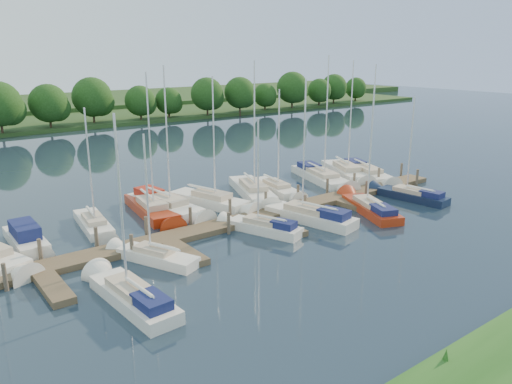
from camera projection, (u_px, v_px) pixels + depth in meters
ground at (333, 251)px, 32.10m from camera, size 260.00×260.00×0.00m
dock at (264, 219)px, 37.66m from camera, size 40.00×6.00×0.40m
mooring_pilings at (255, 210)px, 38.42m from camera, size 38.24×2.84×2.00m
far_shore at (34, 120)px, 89.68m from camera, size 180.00×30.00×0.60m
distant_hill at (4, 106)px, 108.79m from camera, size 220.00×40.00×1.40m
treeline at (64, 105)px, 79.83m from camera, size 145.07×9.68×8.10m
motorboat at (27, 241)px, 32.88m from camera, size 1.84×6.35×1.91m
sailboat_n_2 at (95, 226)px, 36.02m from camera, size 2.42×7.21×9.09m
sailboat_n_3 at (153, 211)px, 39.15m from camera, size 3.02×9.01×11.46m
sailboat_n_4 at (167, 207)px, 40.08m from camera, size 3.23×9.39×11.89m
sailboat_n_5 at (213, 203)px, 41.40m from camera, size 4.05×8.59×11.03m
sailboat_n_6 at (254, 193)px, 44.27m from camera, size 4.91×9.48×12.13m
sailboat_n_7 at (277, 189)px, 45.38m from camera, size 2.76×7.63×9.62m
sailboat_n_8 at (322, 178)px, 49.24m from camera, size 4.53×9.99×12.49m
sailboat_n_9 at (347, 173)px, 51.22m from camera, size 5.32×9.23×12.03m
sailboat_n_10 at (367, 174)px, 50.71m from camera, size 4.63×9.13×11.63m
sailboat_s_0 at (132, 297)px, 25.47m from camera, size 2.31×7.89×10.05m
sailboat_s_1 at (154, 257)px, 30.53m from camera, size 3.63×6.21×8.21m
sailboat_s_2 at (263, 228)px, 35.40m from camera, size 3.39×6.42×8.43m
sailboat_s_3 at (307, 217)px, 37.77m from camera, size 3.67×8.59×10.96m
sailboat_s_4 at (369, 208)px, 39.90m from camera, size 4.39×8.05×10.30m
sailboat_s_5 at (410, 196)px, 43.18m from camera, size 2.49×7.21×9.17m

